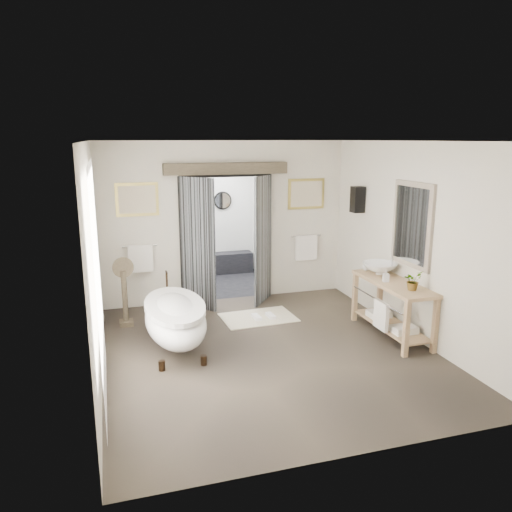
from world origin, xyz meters
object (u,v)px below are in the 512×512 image
(vanity, at_px, (391,304))
(basin, at_px, (380,268))
(rug, at_px, (258,317))
(clawfoot_tub, at_px, (175,319))

(vanity, distance_m, basin, 0.63)
(vanity, bearing_deg, basin, 84.96)
(rug, distance_m, basin, 2.15)
(clawfoot_tub, relative_size, basin, 3.46)
(clawfoot_tub, distance_m, basin, 3.26)
(rug, bearing_deg, basin, -26.41)
(rug, height_order, basin, basin)
(rug, bearing_deg, vanity, -37.83)
(clawfoot_tub, height_order, basin, basin)
(clawfoot_tub, xyz_separation_m, rug, (1.49, 0.84, -0.44))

